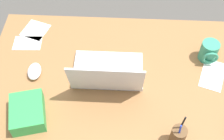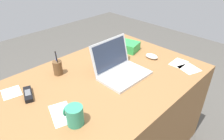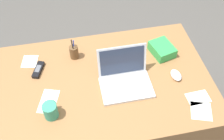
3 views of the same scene
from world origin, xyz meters
name	(u,v)px [view 1 (image 1 of 3)]	position (x,y,z in m)	size (l,w,h in m)	color
desk	(133,124)	(0.00, 0.00, 0.36)	(1.43, 0.92, 0.72)	olive
laptop	(107,73)	(0.14, -0.04, 0.76)	(0.33, 0.28, 0.22)	silver
computer_mouse	(34,71)	(0.48, -0.06, 0.74)	(0.06, 0.10, 0.03)	white
coffee_mug_white	(209,52)	(-0.34, -0.19, 0.77)	(0.08, 0.10, 0.10)	#338C6B
pen_holder	(178,136)	(-0.16, 0.26, 0.77)	(0.06, 0.06, 0.18)	brown
snack_bag	(28,112)	(0.46, 0.18, 0.75)	(0.14, 0.17, 0.07)	green
paper_note_near_laptop	(28,43)	(0.56, -0.25, 0.72)	(0.14, 0.10, 0.00)	white
paper_note_left	(35,30)	(0.54, -0.34, 0.72)	(0.12, 0.13, 0.00)	white
paper_note_right	(213,75)	(-0.36, -0.09, 0.72)	(0.10, 0.18, 0.00)	white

